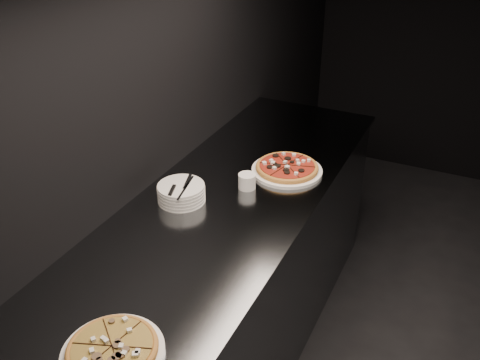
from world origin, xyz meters
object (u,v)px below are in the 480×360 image
at_px(counter, 225,285).
at_px(plate_stack, 181,193).
at_px(cutlery, 181,187).
at_px(ramekin, 247,181).
at_px(pizza_tomato, 287,168).
at_px(pizza_mushroom, 113,350).

xyz_separation_m(counter, plate_stack, (-0.17, -0.06, 0.50)).
xyz_separation_m(plate_stack, cutlery, (0.01, -0.02, 0.04)).
bearing_deg(ramekin, pizza_tomato, 63.25).
bearing_deg(counter, pizza_tomato, 68.76).
height_order(pizza_mushroom, plate_stack, plate_stack).
bearing_deg(pizza_mushroom, ramekin, 92.85).
xyz_separation_m(pizza_mushroom, pizza_tomato, (0.06, 1.26, 0.00)).
distance_m(pizza_tomato, ramekin, 0.24).
bearing_deg(pizza_tomato, ramekin, -116.75).
xyz_separation_m(counter, pizza_mushroom, (0.09, -0.88, 0.48)).
bearing_deg(pizza_mushroom, cutlery, 107.43).
bearing_deg(cutlery, plate_stack, 99.70).
distance_m(pizza_tomato, cutlery, 0.55).
height_order(counter, pizza_mushroom, pizza_mushroom).
relative_size(pizza_tomato, ramekin, 4.67).
distance_m(pizza_mushroom, ramekin, 1.04).
xyz_separation_m(cutlery, ramekin, (0.20, 0.23, -0.04)).
height_order(counter, ramekin, ramekin).
bearing_deg(pizza_mushroom, plate_stack, 107.63).
bearing_deg(pizza_mushroom, pizza_tomato, 87.42).
xyz_separation_m(counter, ramekin, (0.04, 0.16, 0.50)).
xyz_separation_m(pizza_mushroom, ramekin, (-0.05, 1.04, 0.02)).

